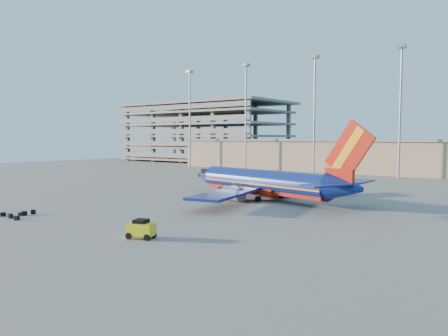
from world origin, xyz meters
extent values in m
plane|color=slate|center=(0.00, 0.00, 0.00)|extent=(220.00, 220.00, 0.00)
cube|color=gray|center=(10.00, 58.00, 4.00)|extent=(120.00, 15.00, 8.00)
cube|color=slate|center=(10.00, 58.00, 8.20)|extent=(122.00, 16.00, 0.60)
cube|color=slate|center=(-62.00, 74.00, 1.00)|extent=(60.00, 30.00, 0.70)
cube|color=slate|center=(-62.00, 74.00, 5.20)|extent=(60.00, 30.00, 0.70)
cube|color=slate|center=(-62.00, 74.00, 9.40)|extent=(60.00, 30.00, 0.70)
cube|color=slate|center=(-62.00, 74.00, 13.60)|extent=(60.00, 30.00, 0.70)
cube|color=slate|center=(-62.00, 74.00, 17.80)|extent=(60.00, 30.00, 0.70)
cube|color=slate|center=(-62.00, 74.00, 21.00)|extent=(62.00, 32.00, 0.80)
cube|color=slate|center=(-62.00, 87.00, 10.50)|extent=(1.20, 1.20, 21.00)
cylinder|color=gray|center=(-45.00, 46.00, 14.00)|extent=(0.44, 0.44, 28.00)
cube|color=gray|center=(-45.00, 46.00, 28.30)|extent=(1.60, 1.60, 0.70)
cylinder|color=gray|center=(-25.00, 46.00, 14.00)|extent=(0.44, 0.44, 28.00)
cube|color=gray|center=(-25.00, 46.00, 28.30)|extent=(1.60, 1.60, 0.70)
cylinder|color=gray|center=(-5.00, 46.00, 14.00)|extent=(0.44, 0.44, 28.00)
cube|color=gray|center=(-5.00, 46.00, 28.30)|extent=(1.60, 1.60, 0.70)
cylinder|color=gray|center=(15.00, 46.00, 14.00)|extent=(0.44, 0.44, 28.00)
cube|color=gray|center=(15.00, 46.00, 28.30)|extent=(1.60, 1.60, 0.70)
cylinder|color=navy|center=(8.05, 1.12, 2.52)|extent=(22.60, 8.20, 3.45)
cube|color=#AC1B0D|center=(8.05, 1.12, 1.63)|extent=(22.45, 7.57, 1.21)
cube|color=orange|center=(8.05, 1.12, 2.28)|extent=(22.60, 8.24, 0.21)
cone|color=navy|center=(-4.79, 3.96, 2.52)|extent=(4.57, 4.21, 3.45)
cube|color=black|center=(-3.61, 3.70, 3.40)|extent=(2.71, 2.85, 0.75)
cone|color=navy|center=(21.34, -1.82, 2.84)|extent=(5.48, 4.42, 3.45)
cube|color=#AC1B0D|center=(20.61, -1.66, 4.10)|extent=(3.93, 1.35, 2.05)
cube|color=#AC1B0D|center=(21.89, -1.94, 7.37)|extent=(6.75, 1.77, 7.44)
cube|color=orange|center=(21.70, -1.90, 7.37)|extent=(4.53, 1.37, 5.84)
cube|color=navy|center=(21.66, 1.36, 3.36)|extent=(2.85, 5.99, 0.21)
cube|color=navy|center=(20.29, -4.84, 3.36)|extent=(5.02, 6.59, 0.21)
cube|color=navy|center=(11.19, 8.83, 1.68)|extent=(12.34, 14.39, 0.33)
cube|color=navy|center=(7.64, -7.19, 1.68)|extent=(7.45, 15.09, 0.33)
cube|color=#AC1B0D|center=(8.50, 1.02, 1.26)|extent=(6.25, 4.76, 0.93)
cylinder|color=gray|center=(8.00, 6.10, 1.07)|extent=(3.70, 2.64, 1.96)
cylinder|color=gray|center=(5.91, -3.37, 1.07)|extent=(3.70, 2.64, 1.96)
cylinder|color=gray|center=(-1.97, 3.34, 0.51)|extent=(0.27, 0.27, 1.03)
cylinder|color=black|center=(-1.97, 3.34, 0.30)|extent=(0.63, 0.36, 0.60)
cylinder|color=black|center=(9.94, 3.19, 0.39)|extent=(0.88, 0.67, 0.78)
cylinder|color=black|center=(8.89, -1.55, 0.39)|extent=(0.88, 0.67, 0.78)
cube|color=yellow|center=(12.38, -26.44, 0.84)|extent=(2.65, 2.01, 1.12)
cube|color=black|center=(12.38, -26.44, 1.51)|extent=(1.45, 1.52, 0.39)
cylinder|color=black|center=(11.34, -26.14, 0.29)|extent=(0.61, 0.37, 0.58)
cylinder|color=black|center=(11.73, -27.31, 0.29)|extent=(0.61, 0.37, 0.58)
cylinder|color=black|center=(13.03, -25.58, 0.29)|extent=(0.61, 0.37, 0.58)
cylinder|color=black|center=(13.42, -26.74, 0.29)|extent=(0.61, 0.37, 0.58)
cube|color=black|center=(-8.15, -28.34, 0.23)|extent=(0.61, 0.55, 0.47)
cube|color=black|center=(-6.44, -28.41, 0.25)|extent=(0.51, 0.40, 0.50)
cube|color=black|center=(-4.75, -28.59, 0.24)|extent=(0.62, 0.49, 0.48)
cube|color=black|center=(-6.96, -26.90, 0.19)|extent=(0.67, 0.52, 0.37)
cube|color=black|center=(-6.89, -26.55, 0.22)|extent=(0.52, 0.39, 0.45)
cube|color=black|center=(-6.86, -26.57, 0.25)|extent=(0.63, 0.54, 0.49)
cube|color=black|center=(-6.76, -25.55, 0.27)|extent=(0.55, 0.51, 0.54)
camera|label=1|loc=(40.87, -52.54, 8.89)|focal=35.00mm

